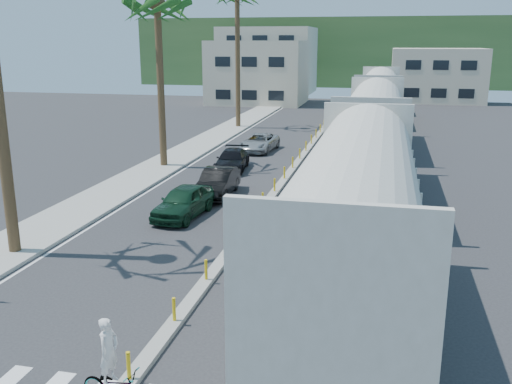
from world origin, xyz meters
The scene contains 13 objects.
ground centered at (0.00, 0.00, 0.00)m, with size 140.00×140.00×0.00m, color #28282B.
sidewalk centered at (-8.50, 25.00, 0.07)m, with size 3.00×90.00×0.15m, color gray.
rails centered at (5.00, 28.00, 0.03)m, with size 1.56×100.00×0.06m.
median centered at (0.00, 19.96, 0.09)m, with size 0.45×60.00×0.85m.
lane_markings centered at (-2.15, 25.00, 0.00)m, with size 9.42×90.00×0.01m.
freight_train centered at (5.00, 22.43, 2.91)m, with size 3.00×60.94×5.85m.
buildings centered at (-6.41, 71.66, 4.36)m, with size 38.00×27.00×10.00m.
hillside centered at (0.00, 100.00, 6.00)m, with size 80.00×20.00×12.00m, color #385628.
car_lead centered at (-3.32, 12.00, 0.73)m, with size 2.11×4.42×1.46m, color #10301D.
car_second centered at (-2.85, 15.95, 0.72)m, with size 1.68×4.42×1.44m, color black.
car_third centered at (-3.74, 22.09, 0.65)m, with size 2.26×4.63×1.30m, color black.
car_rear centered at (-3.47, 28.83, 0.65)m, with size 2.51×4.82×1.30m, color #A3A5A8.
cyclist centered at (0.02, -1.79, 0.66)m, with size 1.13×1.89×2.11m.
Camera 1 is at (5.60, -11.99, 7.91)m, focal length 40.00 mm.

